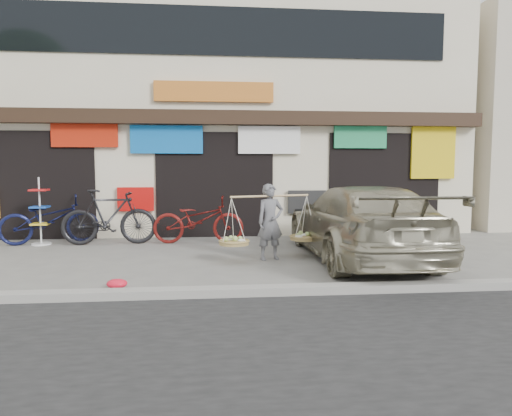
{
  "coord_description": "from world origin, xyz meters",
  "views": [
    {
      "loc": [
        -0.05,
        -8.31,
        1.82
      ],
      "look_at": [
        0.82,
        0.9,
        0.98
      ],
      "focal_mm": 32.0,
      "sensor_mm": 36.0,
      "label": 1
    }
  ],
  "objects": [
    {
      "name": "bike_1",
      "position": [
        -2.47,
        2.52,
        0.65
      ],
      "size": [
        2.2,
        0.76,
        1.3
      ],
      "primitive_type": "imported",
      "rotation": [
        0.0,
        0.0,
        1.64
      ],
      "color": "black",
      "rests_on": "ground"
    },
    {
      "name": "bike_0",
      "position": [
        -3.9,
        2.8,
        0.58
      ],
      "size": [
        2.33,
        1.38,
        1.15
      ],
      "primitive_type": "imported",
      "rotation": [
        0.0,
        0.0,
        1.87
      ],
      "color": "#0F143A",
      "rests_on": "ground"
    },
    {
      "name": "suv",
      "position": [
        2.81,
        0.35,
        0.73
      ],
      "size": [
        2.07,
        5.03,
        1.46
      ],
      "rotation": [
        0.0,
        0.0,
        3.15
      ],
      "color": "#ABA58A",
      "rests_on": "ground"
    },
    {
      "name": "shophouse_block",
      "position": [
        -0.0,
        6.42,
        3.45
      ],
      "size": [
        14.0,
        6.32,
        7.0
      ],
      "color": "beige",
      "rests_on": "ground"
    },
    {
      "name": "bike_2",
      "position": [
        -0.4,
        2.52,
        0.56
      ],
      "size": [
        2.17,
        0.83,
        1.12
      ],
      "primitive_type": "imported",
      "rotation": [
        0.0,
        0.0,
        1.53
      ],
      "color": "#621310",
      "rests_on": "ground"
    },
    {
      "name": "ground",
      "position": [
        0.0,
        0.0,
        0.0
      ],
      "size": [
        70.0,
        70.0,
        0.0
      ],
      "primitive_type": "plane",
      "color": "slate",
      "rests_on": "ground"
    },
    {
      "name": "street_vendor",
      "position": [
        1.06,
        0.45,
        0.68
      ],
      "size": [
        2.0,
        1.0,
        1.49
      ],
      "rotation": [
        0.0,
        0.0,
        0.3
      ],
      "color": "slate",
      "rests_on": "ground"
    },
    {
      "name": "red_bag",
      "position": [
        -1.5,
        -1.45,
        0.07
      ],
      "size": [
        0.31,
        0.25,
        0.14
      ],
      "primitive_type": "ellipsoid",
      "color": "red",
      "rests_on": "ground"
    },
    {
      "name": "kerb",
      "position": [
        0.0,
        -2.0,
        0.06
      ],
      "size": [
        70.0,
        0.25,
        0.12
      ],
      "primitive_type": "cube",
      "color": "gray",
      "rests_on": "ground"
    },
    {
      "name": "display_rack",
      "position": [
        -4.06,
        2.64,
        0.63
      ],
      "size": [
        0.43,
        0.43,
        1.58
      ],
      "rotation": [
        0.0,
        0.0,
        0.05
      ],
      "color": "silver",
      "rests_on": "ground"
    }
  ]
}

